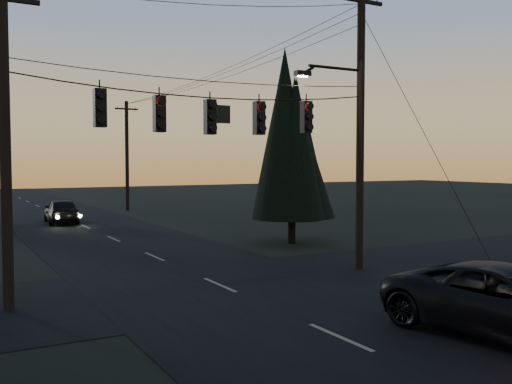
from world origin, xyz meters
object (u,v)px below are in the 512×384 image
utility_pole_left (9,310)px  utility_pole_far_r (128,210)px  utility_pole_right (359,269)px  sedan_oncoming_a (62,211)px  evergreen_right (292,147)px

utility_pole_left → utility_pole_far_r: same height
utility_pole_right → sedan_oncoming_a: 21.75m
utility_pole_left → evergreen_right: bearing=26.8°
utility_pole_left → sedan_oncoming_a: size_ratio=1.89×
utility_pole_right → utility_pole_left: size_ratio=1.18×
utility_pole_far_r → sedan_oncoming_a: 9.61m
utility_pole_far_r → sedan_oncoming_a: bearing=-131.2°
utility_pole_right → utility_pole_far_r: 28.00m
utility_pole_far_r → evergreen_right: 22.00m
utility_pole_right → utility_pole_left: utility_pole_right is taller
utility_pole_right → utility_pole_left: bearing=180.0°
utility_pole_right → utility_pole_left: 11.50m
utility_pole_right → sedan_oncoming_a: utility_pole_right is taller
evergreen_right → sedan_oncoming_a: size_ratio=1.74×
utility_pole_right → utility_pole_far_r: utility_pole_right is taller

